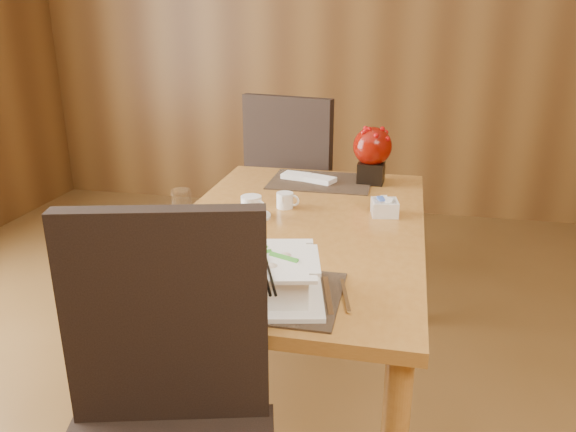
% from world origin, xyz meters
% --- Properties ---
extents(back_wall, '(5.00, 0.02, 2.80)m').
position_xyz_m(back_wall, '(0.00, 3.00, 1.40)').
color(back_wall, brown).
rests_on(back_wall, ground).
extents(dining_table, '(0.90, 1.50, 0.75)m').
position_xyz_m(dining_table, '(0.00, 0.60, 0.65)').
color(dining_table, '#AD7230').
rests_on(dining_table, ground).
extents(placemat_near, '(0.45, 0.33, 0.01)m').
position_xyz_m(placemat_near, '(0.00, 0.05, 0.75)').
color(placemat_near, black).
rests_on(placemat_near, dining_table).
extents(placemat_far, '(0.45, 0.33, 0.01)m').
position_xyz_m(placemat_far, '(0.00, 1.15, 0.75)').
color(placemat_far, black).
rests_on(placemat_far, dining_table).
extents(soup_setting, '(0.34, 0.34, 0.12)m').
position_xyz_m(soup_setting, '(0.03, 0.03, 0.81)').
color(soup_setting, white).
rests_on(soup_setting, dining_table).
extents(coffee_cup, '(0.14, 0.14, 0.08)m').
position_xyz_m(coffee_cup, '(-0.18, 0.64, 0.79)').
color(coffee_cup, white).
rests_on(coffee_cup, dining_table).
extents(water_glass, '(0.07, 0.07, 0.15)m').
position_xyz_m(water_glass, '(-0.37, 0.43, 0.83)').
color(water_glass, white).
rests_on(water_glass, dining_table).
extents(creamer_jug, '(0.09, 0.09, 0.06)m').
position_xyz_m(creamer_jug, '(-0.08, 0.77, 0.78)').
color(creamer_jug, white).
rests_on(creamer_jug, dining_table).
extents(sugar_caddy, '(0.11, 0.11, 0.06)m').
position_xyz_m(sugar_caddy, '(0.30, 0.76, 0.78)').
color(sugar_caddy, white).
rests_on(sugar_caddy, dining_table).
extents(berry_decor, '(0.17, 0.17, 0.25)m').
position_xyz_m(berry_decor, '(0.22, 1.19, 0.89)').
color(berry_decor, black).
rests_on(berry_decor, dining_table).
extents(napkins_far, '(0.26, 0.16, 0.02)m').
position_xyz_m(napkins_far, '(-0.05, 1.15, 0.77)').
color(napkins_far, white).
rests_on(napkins_far, dining_table).
extents(bread_plate, '(0.19, 0.19, 0.01)m').
position_xyz_m(bread_plate, '(-0.37, -0.01, 0.76)').
color(bread_plate, white).
rests_on(bread_plate, dining_table).
extents(near_chair, '(0.61, 0.61, 1.07)m').
position_xyz_m(near_chair, '(-0.12, -0.33, 0.60)').
color(near_chair, black).
rests_on(near_chair, ground).
extents(far_chair, '(0.61, 0.61, 1.08)m').
position_xyz_m(far_chair, '(-0.20, 1.61, 0.61)').
color(far_chair, black).
rests_on(far_chair, ground).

